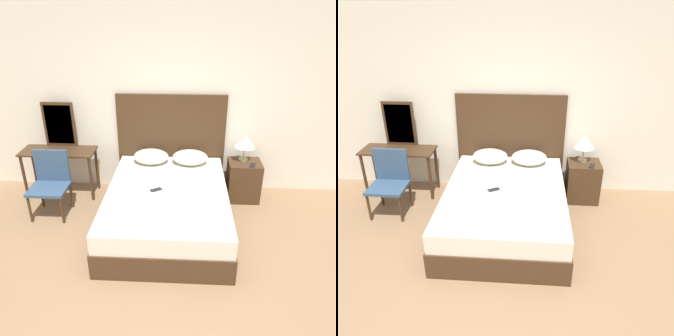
% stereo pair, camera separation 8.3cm
% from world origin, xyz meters
% --- Properties ---
extents(ground_plane, '(16.00, 16.00, 0.00)m').
position_xyz_m(ground_plane, '(0.00, 0.00, 0.00)').
color(ground_plane, '#8C6B4C').
extents(wall_back, '(10.00, 0.06, 2.70)m').
position_xyz_m(wall_back, '(0.00, 2.65, 1.35)').
color(wall_back, silver).
rests_on(wall_back, ground_plane).
extents(bed, '(1.54, 2.05, 0.55)m').
position_xyz_m(bed, '(0.00, 1.52, 0.27)').
color(bed, '#422B19').
rests_on(bed, ground_plane).
extents(headboard, '(1.61, 0.05, 1.50)m').
position_xyz_m(headboard, '(0.00, 2.57, 0.75)').
color(headboard, '#422B19').
rests_on(headboard, ground_plane).
extents(pillow_left, '(0.51, 0.39, 0.20)m').
position_xyz_m(pillow_left, '(-0.28, 2.30, 0.65)').
color(pillow_left, silver).
rests_on(pillow_left, bed).
extents(pillow_right, '(0.51, 0.39, 0.20)m').
position_xyz_m(pillow_right, '(0.29, 2.30, 0.65)').
color(pillow_right, silver).
rests_on(pillow_right, bed).
extents(phone_on_bed, '(0.16, 0.14, 0.01)m').
position_xyz_m(phone_on_bed, '(-0.14, 1.49, 0.55)').
color(phone_on_bed, '#232328').
rests_on(phone_on_bed, bed).
extents(nightstand, '(0.47, 0.40, 0.60)m').
position_xyz_m(nightstand, '(1.09, 2.28, 0.30)').
color(nightstand, '#422B19').
rests_on(nightstand, ground_plane).
extents(table_lamp, '(0.30, 0.30, 0.39)m').
position_xyz_m(table_lamp, '(1.07, 2.36, 0.89)').
color(table_lamp, tan).
rests_on(table_lamp, nightstand).
extents(phone_on_nightstand, '(0.11, 0.16, 0.01)m').
position_xyz_m(phone_on_nightstand, '(1.18, 2.18, 0.60)').
color(phone_on_nightstand, black).
rests_on(phone_on_nightstand, nightstand).
extents(vanity_desk, '(1.08, 0.43, 0.72)m').
position_xyz_m(vanity_desk, '(-1.65, 2.28, 0.60)').
color(vanity_desk, '#422B19').
rests_on(vanity_desk, ground_plane).
extents(vanity_mirror, '(0.47, 0.03, 0.67)m').
position_xyz_m(vanity_mirror, '(-1.65, 2.47, 1.06)').
color(vanity_mirror, '#422B19').
rests_on(vanity_mirror, vanity_desk).
extents(chair, '(0.50, 0.45, 0.89)m').
position_xyz_m(chair, '(-1.61, 1.79, 0.50)').
color(chair, '#334C6B').
rests_on(chair, ground_plane).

